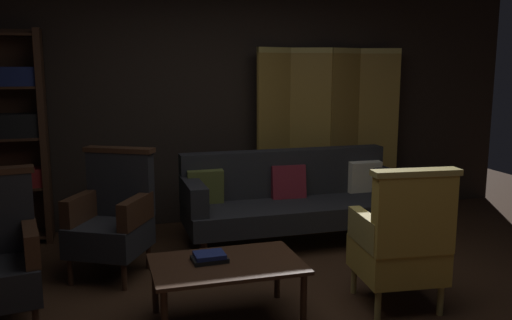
% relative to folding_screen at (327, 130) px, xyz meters
% --- Properties ---
extents(ground_plane, '(10.00, 10.00, 0.00)m').
position_rel_folding_screen_xyz_m(ground_plane, '(-1.27, -2.26, -0.99)').
color(ground_plane, '#331E11').
extents(back_wall, '(7.20, 0.10, 2.80)m').
position_rel_folding_screen_xyz_m(back_wall, '(-1.27, 0.19, 0.41)').
color(back_wall, black).
rests_on(back_wall, ground_plane).
extents(folding_screen, '(1.72, 0.24, 1.90)m').
position_rel_folding_screen_xyz_m(folding_screen, '(0.00, 0.00, 0.00)').
color(folding_screen, olive).
rests_on(folding_screen, ground_plane).
extents(velvet_couch, '(2.12, 0.78, 0.88)m').
position_rel_folding_screen_xyz_m(velvet_couch, '(-0.72, -0.80, -0.53)').
color(velvet_couch, '#382114').
rests_on(velvet_couch, ground_plane).
extents(coffee_table, '(1.00, 0.64, 0.42)m').
position_rel_folding_screen_xyz_m(coffee_table, '(-1.72, -2.29, -0.61)').
color(coffee_table, '#382114').
rests_on(coffee_table, ground_plane).
extents(armchair_gilt_accent, '(0.64, 0.63, 1.04)m').
position_rel_folding_screen_xyz_m(armchair_gilt_accent, '(-0.49, -2.42, -0.50)').
color(armchair_gilt_accent, tan).
rests_on(armchair_gilt_accent, ground_plane).
extents(armchair_wing_right, '(0.79, 0.78, 1.04)m').
position_rel_folding_screen_xyz_m(armchair_wing_right, '(-2.42, -1.19, -0.50)').
color(armchair_wing_right, '#382114').
rests_on(armchair_wing_right, ground_plane).
extents(potted_plant, '(0.52, 0.52, 0.82)m').
position_rel_folding_screen_xyz_m(potted_plant, '(-2.26, -0.32, -0.51)').
color(potted_plant, brown).
rests_on(potted_plant, ground_plane).
extents(book_black_cloth, '(0.24, 0.18, 0.03)m').
position_rel_folding_screen_xyz_m(book_black_cloth, '(-1.82, -2.24, -0.55)').
color(book_black_cloth, black).
rests_on(book_black_cloth, coffee_table).
extents(book_navy_cloth, '(0.20, 0.17, 0.03)m').
position_rel_folding_screen_xyz_m(book_navy_cloth, '(-1.82, -2.24, -0.52)').
color(book_navy_cloth, navy).
rests_on(book_navy_cloth, book_black_cloth).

